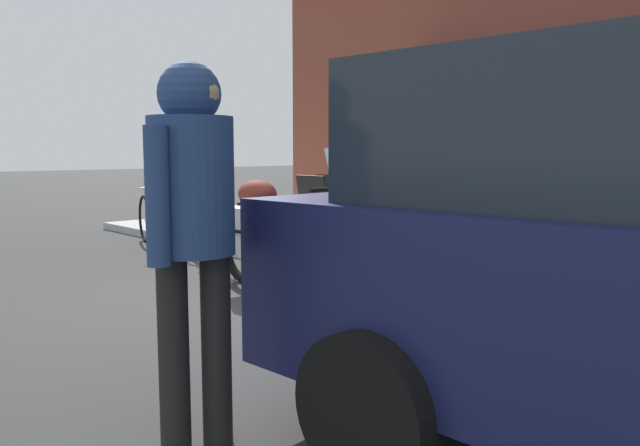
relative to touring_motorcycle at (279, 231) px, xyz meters
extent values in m
plane|color=#333333|center=(0.00, -0.49, -0.61)|extent=(80.00, 80.00, 0.00)
torus|color=black|center=(0.86, 0.06, -0.28)|extent=(0.67, 0.11, 0.67)
cylinder|color=silver|center=(0.86, 0.06, -0.28)|extent=(0.16, 0.06, 0.16)
torus|color=black|center=(-0.60, 0.02, -0.28)|extent=(0.67, 0.11, 0.67)
cylinder|color=silver|center=(-0.60, 0.02, -0.28)|extent=(0.16, 0.06, 0.16)
cube|color=silver|center=(0.08, 0.03, -0.23)|extent=(0.45, 0.31, 0.32)
cylinder|color=silver|center=(0.13, 0.04, -0.06)|extent=(0.95, 0.09, 0.06)
ellipsoid|color=black|center=(0.33, 0.04, 0.24)|extent=(0.53, 0.29, 0.26)
cube|color=black|center=(-0.09, 0.03, 0.18)|extent=(0.61, 0.26, 0.11)
cube|color=black|center=(-0.42, 0.02, 0.16)|extent=(0.29, 0.23, 0.18)
cylinder|color=silver|center=(0.86, 0.06, 0.04)|extent=(0.35, 0.08, 0.67)
cylinder|color=black|center=(0.74, 0.05, 0.44)|extent=(0.05, 0.62, 0.04)
cube|color=silver|center=(0.82, 0.06, 0.62)|extent=(0.16, 0.32, 0.35)
sphere|color=#EAEACC|center=(0.90, 0.06, 0.30)|extent=(0.14, 0.14, 0.14)
cube|color=#AEAEAE|center=(-0.37, -0.22, 0.00)|extent=(0.45, 0.21, 0.44)
cube|color=black|center=(-0.37, -0.33, 0.00)|extent=(0.37, 0.03, 0.03)
ellipsoid|color=#591E19|center=(-0.37, 0.02, 0.34)|extent=(0.49, 0.33, 0.28)
torus|color=black|center=(-1.64, 0.37, -0.28)|extent=(0.67, 0.14, 0.67)
torus|color=black|center=(-2.67, 0.52, -0.28)|extent=(0.67, 0.14, 0.67)
cylinder|color=#B22323|center=(-2.15, 0.45, 0.00)|extent=(0.57, 0.12, 0.04)
cylinder|color=#B22323|center=(-2.36, 0.48, -0.16)|extent=(0.45, 0.10, 0.33)
cylinder|color=#B22323|center=(-2.34, 0.48, 0.12)|extent=(0.03, 0.03, 0.30)
ellipsoid|color=black|center=(-2.34, 0.48, 0.28)|extent=(0.23, 0.13, 0.06)
cylinder|color=#B22323|center=(-1.69, 0.38, 0.24)|extent=(0.10, 0.48, 0.03)
cylinder|color=black|center=(2.88, -0.06, -0.28)|extent=(0.67, 0.25, 0.66)
cylinder|color=black|center=(2.98, -1.94, -0.28)|extent=(0.67, 0.25, 0.66)
cylinder|color=black|center=(2.25, -2.21, -0.15)|extent=(0.14, 0.14, 0.92)
cylinder|color=black|center=(2.19, -2.40, -0.15)|extent=(0.14, 0.14, 0.92)
cylinder|color=navy|center=(2.22, -2.30, 0.62)|extent=(0.49, 0.49, 0.62)
sphere|color=navy|center=(2.22, -2.30, 1.02)|extent=(0.28, 0.28, 0.28)
sphere|color=tan|center=(2.28, -2.28, 1.02)|extent=(0.17, 0.17, 0.17)
cylinder|color=navy|center=(2.14, -2.09, 0.59)|extent=(0.10, 0.10, 0.58)
cylinder|color=navy|center=(2.31, -2.52, 0.59)|extent=(0.10, 0.10, 0.58)
cube|color=black|center=(-1.53, 1.86, -0.02)|extent=(0.55, 0.19, 0.93)
cube|color=black|center=(-1.53, 2.08, -0.02)|extent=(0.55, 0.19, 0.93)
torus|color=black|center=(-3.08, 0.39, -0.25)|extent=(0.70, 0.23, 0.71)
torus|color=black|center=(-4.07, 0.66, -0.25)|extent=(0.70, 0.23, 0.71)
cylinder|color=silver|center=(-3.58, 0.53, 0.03)|extent=(0.55, 0.19, 0.04)
cylinder|color=silver|center=(-3.77, 0.58, -0.13)|extent=(0.43, 0.15, 0.32)
cylinder|color=silver|center=(-3.75, 0.58, 0.15)|extent=(0.03, 0.03, 0.30)
ellipsoid|color=black|center=(-3.75, 0.58, 0.31)|extent=(0.24, 0.16, 0.06)
cylinder|color=silver|center=(-3.13, 0.40, 0.27)|extent=(0.16, 0.47, 0.03)
camera|label=1|loc=(4.64, -3.77, 0.78)|focal=34.93mm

